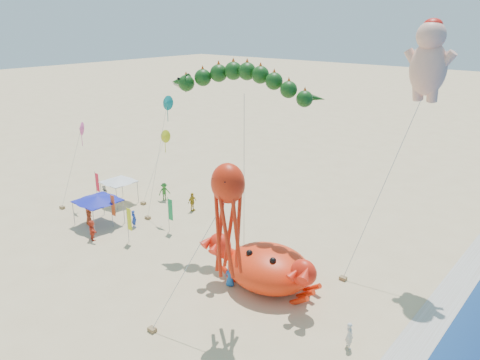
{
  "coord_description": "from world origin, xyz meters",
  "views": [
    {
      "loc": [
        18.43,
        -22.62,
        17.56
      ],
      "look_at": [
        -2.0,
        2.0,
        6.5
      ],
      "focal_mm": 35.0,
      "sensor_mm": 36.0,
      "label": 1
    }
  ],
  "objects_px": {
    "crab_inflatable": "(268,267)",
    "dragon_kite": "(242,86)",
    "canopy_blue": "(97,199)",
    "canopy_white": "(118,180)",
    "octopus_kite": "(228,211)",
    "cherub_kite": "(429,59)"
  },
  "relations": [
    {
      "from": "canopy_blue",
      "to": "dragon_kite",
      "type": "bearing_deg",
      "value": 20.02
    },
    {
      "from": "dragon_kite",
      "to": "cherub_kite",
      "type": "xyz_separation_m",
      "value": [
        11.11,
        5.58,
        2.16
      ]
    },
    {
      "from": "cherub_kite",
      "to": "octopus_kite",
      "type": "xyz_separation_m",
      "value": [
        -5.42,
        -13.76,
        -7.74
      ]
    },
    {
      "from": "crab_inflatable",
      "to": "canopy_white",
      "type": "distance_m",
      "value": 20.99
    },
    {
      "from": "dragon_kite",
      "to": "canopy_white",
      "type": "bearing_deg",
      "value": -178.81
    },
    {
      "from": "canopy_white",
      "to": "octopus_kite",
      "type": "bearing_deg",
      "value": -20.23
    },
    {
      "from": "crab_inflatable",
      "to": "canopy_white",
      "type": "height_order",
      "value": "crab_inflatable"
    },
    {
      "from": "octopus_kite",
      "to": "canopy_blue",
      "type": "bearing_deg",
      "value": 169.25
    },
    {
      "from": "cherub_kite",
      "to": "crab_inflatable",
      "type": "bearing_deg",
      "value": -123.53
    },
    {
      "from": "canopy_blue",
      "to": "canopy_white",
      "type": "distance_m",
      "value": 5.18
    },
    {
      "from": "crab_inflatable",
      "to": "octopus_kite",
      "type": "height_order",
      "value": "octopus_kite"
    },
    {
      "from": "crab_inflatable",
      "to": "octopus_kite",
      "type": "bearing_deg",
      "value": -82.91
    },
    {
      "from": "octopus_kite",
      "to": "canopy_blue",
      "type": "distance_m",
      "value": 19.47
    },
    {
      "from": "dragon_kite",
      "to": "canopy_white",
      "type": "height_order",
      "value": "dragon_kite"
    },
    {
      "from": "crab_inflatable",
      "to": "octopus_kite",
      "type": "distance_m",
      "value": 7.48
    },
    {
      "from": "dragon_kite",
      "to": "crab_inflatable",
      "type": "bearing_deg",
      "value": -34.23
    },
    {
      "from": "crab_inflatable",
      "to": "dragon_kite",
      "type": "xyz_separation_m",
      "value": [
        -5.1,
        3.47,
        11.36
      ]
    },
    {
      "from": "crab_inflatable",
      "to": "octopus_kite",
      "type": "xyz_separation_m",
      "value": [
        0.59,
        -4.71,
        5.78
      ]
    },
    {
      "from": "crab_inflatable",
      "to": "cherub_kite",
      "type": "xyz_separation_m",
      "value": [
        6.0,
        9.06,
        13.52
      ]
    },
    {
      "from": "cherub_kite",
      "to": "canopy_white",
      "type": "height_order",
      "value": "cherub_kite"
    },
    {
      "from": "cherub_kite",
      "to": "canopy_white",
      "type": "distance_m",
      "value": 30.17
    },
    {
      "from": "crab_inflatable",
      "to": "dragon_kite",
      "type": "distance_m",
      "value": 12.93
    }
  ]
}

